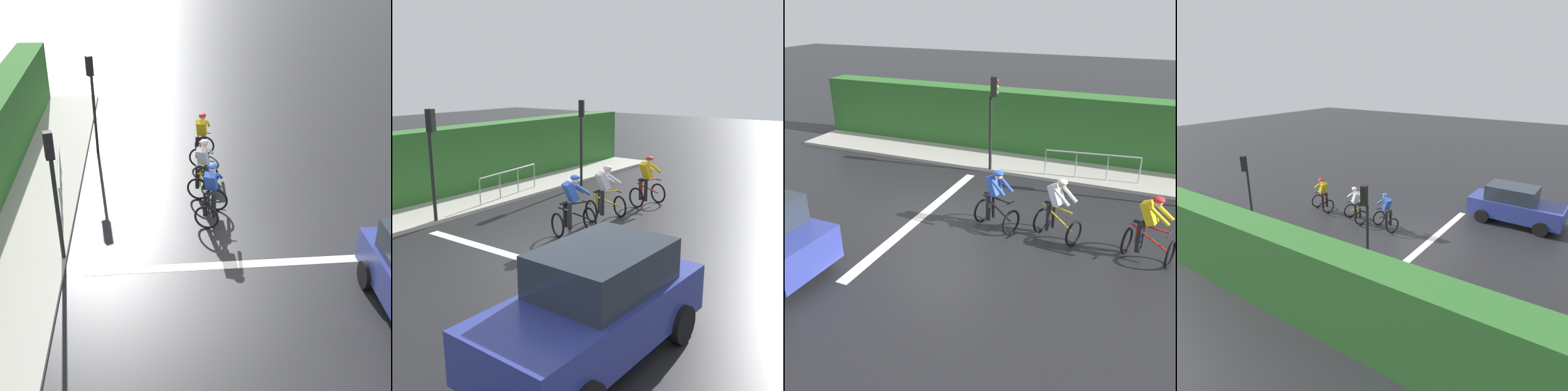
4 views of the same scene
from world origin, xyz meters
TOP-DOWN VIEW (x-y plane):
  - ground_plane at (0.00, 0.00)m, footprint 80.00×80.00m
  - sidewalk_kerb at (-5.38, 2.00)m, footprint 2.80×21.09m
  - stone_wall_low at (-6.28, 2.00)m, footprint 0.44×21.09m
  - hedge_wall at (-6.58, 2.00)m, footprint 1.10×21.09m
  - road_marking_stop_line at (0.00, -0.58)m, footprint 7.00×0.30m
  - cyclist_lead at (-0.11, 5.45)m, footprint 0.95×1.22m
  - cyclist_second at (-0.30, 3.23)m, footprint 1.05×1.26m
  - cyclist_mid at (-0.24, 1.59)m, footprint 1.03×1.25m
  - car_navy at (3.72, -2.92)m, footprint 1.96×4.14m
  - traffic_light_near_crossing at (-4.05, -0.01)m, footprint 0.25×0.31m
  - traffic_light_far_junction at (-3.64, 6.52)m, footprint 0.27×0.29m
  - pedestrian_railing_kerbside at (-4.48, 3.39)m, footprint 0.45×3.09m

SIDE VIEW (x-z plane):
  - ground_plane at x=0.00m, z-range 0.00..0.00m
  - road_marking_stop_line at x=0.00m, z-range 0.00..0.01m
  - sidewalk_kerb at x=-5.38m, z-range 0.00..0.12m
  - stone_wall_low at x=-6.28m, z-range 0.00..0.57m
  - pedestrian_railing_kerbside at x=-4.48m, z-range 0.26..1.29m
  - cyclist_lead at x=-0.11m, z-range -0.03..1.63m
  - cyclist_second at x=-0.30m, z-range -0.03..1.63m
  - cyclist_mid at x=-0.24m, z-range -0.03..1.63m
  - car_navy at x=3.72m, z-range -0.01..1.75m
  - hedge_wall at x=-6.58m, z-range 0.00..2.46m
  - traffic_light_near_crossing at x=-4.05m, z-range 0.55..3.89m
  - traffic_light_far_junction at x=-3.64m, z-range 0.55..3.89m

